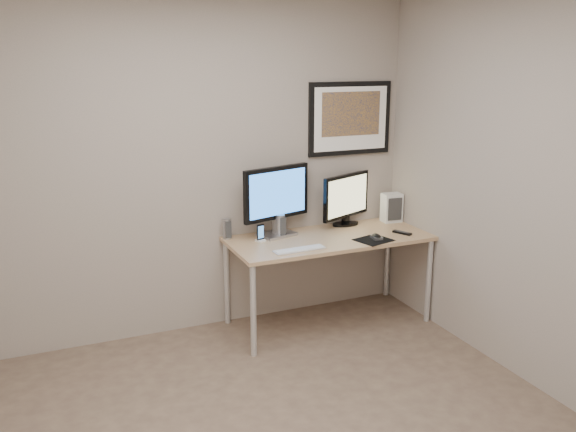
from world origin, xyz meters
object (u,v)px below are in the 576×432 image
Objects in this scene: desk at (329,245)px; speaker_right at (280,226)px; fan_unit at (392,208)px; phone_dock at (260,233)px; speaker_left at (227,229)px; monitor_tv at (346,198)px; keyboard at (300,249)px; monitor_large at (276,198)px; framed_art at (350,118)px.

speaker_right reaches higher than desk.
fan_unit reaches higher than desk.
desk is 0.57m from phone_dock.
speaker_left reaches higher than desk.
monitor_tv is 3.79× the size of phone_dock.
keyboard is (-0.01, -0.39, -0.08)m from speaker_right.
desk is 0.49m from monitor_tv.
speaker_left is 0.28m from phone_dock.
monitor_large is 3.34× the size of speaker_right.
desk is 0.82m from speaker_left.
monitor_large is 1.51× the size of keyboard.
monitor_large reaches higher than desk.
speaker_left is at bearing 125.97° from keyboard.
framed_art reaches higher than phone_dock.
keyboard is at bearing -104.29° from speaker_right.
phone_dock is 0.35× the size of keyboard.
fan_unit reaches higher than speaker_right.
desk is 4.02× the size of keyboard.
speaker_left is at bearing 150.80° from speaker_right.
desk is 0.43m from keyboard.
speaker_right reaches higher than phone_dock.
monitor_large is 4.31× the size of phone_dock.
monitor_large is at bearing -169.17° from framed_art.
framed_art is at bearing 43.46° from desk.
monitor_tv is 0.86m from phone_dock.
speaker_right is (0.02, -0.03, -0.22)m from monitor_large.
framed_art is 4.17× the size of speaker_right.
keyboard is at bearing -166.95° from monitor_tv.
framed_art reaches higher than speaker_left.
phone_dock is at bearing -170.47° from fan_unit.
monitor_tv is at bearing 41.17° from desk.
speaker_left is (-0.39, 0.08, -0.23)m from monitor_large.
monitor_tv is at bearing -4.15° from speaker_left.
speaker_left is 1.47m from fan_unit.
monitor_tv reaches higher than keyboard.
phone_dock is (-0.19, -0.06, -0.02)m from speaker_right.
phone_dock is (-0.89, -0.24, -0.82)m from framed_art.
fan_unit is (1.47, -0.07, 0.04)m from speaker_left.
fan_unit is at bearing -19.96° from framed_art.
speaker_right is at bearing -173.01° from fan_unit.
monitor_large is at bearing 102.56° from speaker_right.
monitor_large reaches higher than keyboard.
monitor_tv is at bearing -127.88° from framed_art.
phone_dock is at bearing 117.37° from keyboard.
fan_unit reaches higher than speaker_left.
monitor_tv is at bearing -11.00° from monitor_large.
speaker_right reaches higher than speaker_left.
monitor_tv is at bearing -5.15° from speaker_right.
keyboard is at bearing -141.78° from framed_art.
phone_dock reaches higher than desk.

